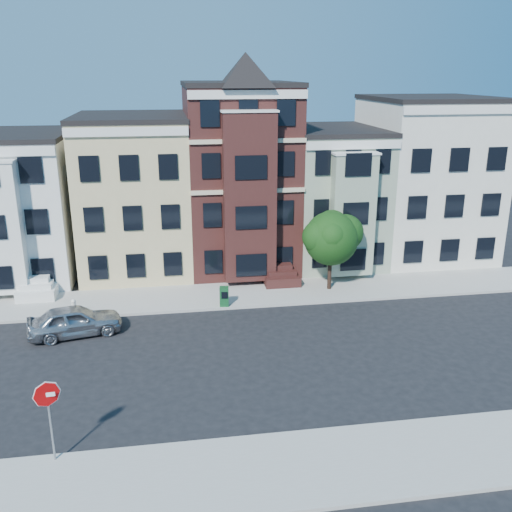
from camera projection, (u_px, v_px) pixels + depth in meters
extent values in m
plane|color=black|center=(279.00, 357.00, 27.02)|extent=(120.00, 120.00, 0.00)
cube|color=#9E9B93|center=(254.00, 294.00, 34.51)|extent=(60.00, 4.00, 0.15)
cube|color=#9E9B93|center=(325.00, 465.00, 19.48)|extent=(60.00, 4.00, 0.15)
cube|color=white|center=(10.00, 207.00, 37.01)|extent=(8.00, 9.00, 9.00)
cube|color=#D1BD86|center=(135.00, 196.00, 38.05)|extent=(7.00, 9.00, 10.00)
cube|color=#381815|center=(239.00, 178.00, 38.79)|extent=(7.00, 9.00, 12.00)
cube|color=gray|center=(330.00, 197.00, 40.22)|extent=(6.00, 9.00, 9.00)
cube|color=silver|center=(425.00, 180.00, 40.96)|extent=(8.00, 9.00, 11.00)
imported|color=#A1A3A9|center=(75.00, 321.00, 29.07)|extent=(4.93, 2.80, 1.58)
cube|color=#17592A|center=(224.00, 296.00, 32.42)|extent=(0.56, 0.51, 1.13)
cylinder|color=silver|center=(74.00, 309.00, 31.25)|extent=(0.31, 0.31, 0.73)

